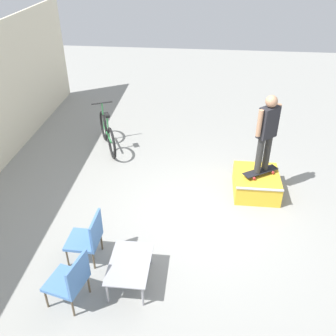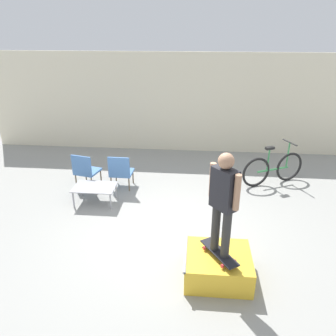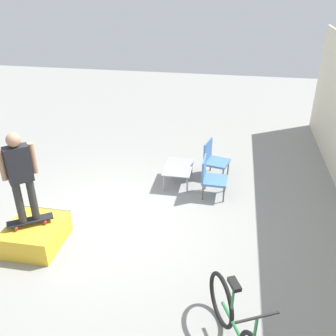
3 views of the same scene
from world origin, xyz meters
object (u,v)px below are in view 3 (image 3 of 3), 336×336
at_px(skate_ramp_box, 36,234).
at_px(coffee_table, 178,168).
at_px(patio_chair_left, 213,158).
at_px(skateboard_on_ramp, 30,220).
at_px(person_skater, 20,172).
at_px(patio_chair_right, 210,176).
at_px(bicycle, 237,329).

height_order(skate_ramp_box, coffee_table, skate_ramp_box).
distance_m(skate_ramp_box, patio_chair_left, 4.24).
relative_size(skate_ramp_box, skateboard_on_ramp, 1.39).
relative_size(skateboard_on_ramp, patio_chair_left, 0.86).
bearing_deg(skateboard_on_ramp, person_skater, 57.24).
bearing_deg(patio_chair_left, patio_chair_right, -166.29).
distance_m(coffee_table, bicycle, 4.37).
bearing_deg(person_skater, patio_chair_left, -174.82).
relative_size(person_skater, patio_chair_right, 1.85).
bearing_deg(patio_chair_left, coffee_table, 134.68).
bearing_deg(skate_ramp_box, person_skater, -85.43).
height_order(person_skater, bicycle, person_skater).
distance_m(skate_ramp_box, bicycle, 3.84).
distance_m(skateboard_on_ramp, patio_chair_left, 4.27).
distance_m(skate_ramp_box, coffee_table, 3.40).
xyz_separation_m(coffee_table, patio_chair_left, (-0.45, 0.76, 0.11)).
xyz_separation_m(patio_chair_left, patio_chair_right, (0.88, -0.00, 0.00)).
height_order(patio_chair_left, patio_chair_right, same).
distance_m(patio_chair_right, bicycle, 3.78).
distance_m(skateboard_on_ramp, patio_chair_right, 3.69).
bearing_deg(person_skater, patio_chair_right, 175.72).
bearing_deg(bicycle, coffee_table, 172.77).
xyz_separation_m(skateboard_on_ramp, patio_chair_left, (-3.08, 2.96, -0.04)).
xyz_separation_m(skateboard_on_ramp, bicycle, (1.53, 3.57, -0.11)).
distance_m(coffee_table, patio_chair_right, 0.87).
distance_m(patio_chair_left, bicycle, 4.65).
height_order(skateboard_on_ramp, bicycle, bicycle).
bearing_deg(skateboard_on_ramp, patio_chair_left, -166.66).
bearing_deg(patio_chair_right, patio_chair_left, 1.38).
bearing_deg(skate_ramp_box, patio_chair_left, 136.56).
relative_size(skate_ramp_box, patio_chair_right, 1.20).
bearing_deg(skateboard_on_ramp, patio_chair_right, -176.12).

